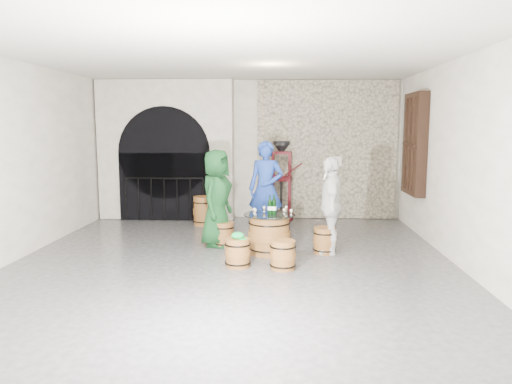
# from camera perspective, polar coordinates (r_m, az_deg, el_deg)

# --- Properties ---
(ground) EXTENTS (8.00, 8.00, 0.00)m
(ground) POSITION_cam_1_polar(r_m,az_deg,el_deg) (7.70, -2.84, -8.47)
(ground) COLOR #313134
(ground) RESTS_ON ground
(wall_back) EXTENTS (8.00, 0.00, 8.00)m
(wall_back) POSITION_cam_1_polar(r_m,az_deg,el_deg) (11.40, -0.81, 4.99)
(wall_back) COLOR beige
(wall_back) RESTS_ON ground
(wall_front) EXTENTS (8.00, 0.00, 8.00)m
(wall_front) POSITION_cam_1_polar(r_m,az_deg,el_deg) (3.49, -9.82, -1.46)
(wall_front) COLOR beige
(wall_front) RESTS_ON ground
(wall_left) EXTENTS (0.00, 8.00, 8.00)m
(wall_left) POSITION_cam_1_polar(r_m,az_deg,el_deg) (8.53, -27.05, 3.20)
(wall_left) COLOR beige
(wall_left) RESTS_ON ground
(wall_right) EXTENTS (0.00, 8.00, 8.00)m
(wall_right) POSITION_cam_1_polar(r_m,az_deg,el_deg) (7.86, 23.39, 3.10)
(wall_right) COLOR beige
(wall_right) RESTS_ON ground
(ceiling) EXTENTS (8.00, 8.00, 0.00)m
(ceiling) POSITION_cam_1_polar(r_m,az_deg,el_deg) (7.47, -3.01, 15.82)
(ceiling) COLOR beige
(ceiling) RESTS_ON wall_back
(stone_facing_panel) EXTENTS (3.20, 0.12, 3.18)m
(stone_facing_panel) POSITION_cam_1_polar(r_m,az_deg,el_deg) (11.36, 8.30, 4.90)
(stone_facing_panel) COLOR #B1A68D
(stone_facing_panel) RESTS_ON ground
(arched_opening) EXTENTS (3.10, 0.60, 3.19)m
(arched_opening) POSITION_cam_1_polar(r_m,az_deg,el_deg) (11.43, -10.48, 4.78)
(arched_opening) COLOR beige
(arched_opening) RESTS_ON ground
(shuttered_window) EXTENTS (0.23, 1.10, 2.00)m
(shuttered_window) POSITION_cam_1_polar(r_m,az_deg,el_deg) (10.10, 18.12, 5.38)
(shuttered_window) COLOR black
(shuttered_window) RESTS_ON wall_right
(barrel_table) EXTENTS (0.87, 0.87, 0.68)m
(barrel_table) POSITION_cam_1_polar(r_m,az_deg,el_deg) (8.25, 1.56, -4.95)
(barrel_table) COLOR brown
(barrel_table) RESTS_ON ground
(barrel_stool_left) EXTENTS (0.41, 0.41, 0.45)m
(barrel_stool_left) POSITION_cam_1_polar(r_m,az_deg,el_deg) (8.77, -3.86, -4.99)
(barrel_stool_left) COLOR brown
(barrel_stool_left) RESTS_ON ground
(barrel_stool_far) EXTENTS (0.41, 0.41, 0.45)m
(barrel_stool_far) POSITION_cam_1_polar(r_m,az_deg,el_deg) (9.20, 1.26, -4.36)
(barrel_stool_far) COLOR brown
(barrel_stool_far) RESTS_ON ground
(barrel_stool_right) EXTENTS (0.41, 0.41, 0.45)m
(barrel_stool_right) POSITION_cam_1_polar(r_m,az_deg,el_deg) (8.37, 8.07, -5.66)
(barrel_stool_right) COLOR brown
(barrel_stool_right) RESTS_ON ground
(barrel_stool_near_right) EXTENTS (0.41, 0.41, 0.45)m
(barrel_stool_near_right) POSITION_cam_1_polar(r_m,az_deg,el_deg) (7.39, 3.18, -7.40)
(barrel_stool_near_right) COLOR brown
(barrel_stool_near_right) RESTS_ON ground
(barrel_stool_near_left) EXTENTS (0.41, 0.41, 0.45)m
(barrel_stool_near_left) POSITION_cam_1_polar(r_m,az_deg,el_deg) (7.51, -2.16, -7.15)
(barrel_stool_near_left) COLOR brown
(barrel_stool_near_left) RESTS_ON ground
(green_cap) EXTENTS (0.24, 0.20, 0.11)m
(green_cap) POSITION_cam_1_polar(r_m,az_deg,el_deg) (7.44, -2.15, -5.16)
(green_cap) COLOR #0D9338
(green_cap) RESTS_ON barrel_stool_near_left
(person_green) EXTENTS (0.75, 0.96, 1.74)m
(person_green) POSITION_cam_1_polar(r_m,az_deg,el_deg) (8.73, -4.66, -0.71)
(person_green) COLOR #0F3818
(person_green) RESTS_ON ground
(person_blue) EXTENTS (0.75, 0.57, 1.87)m
(person_blue) POSITION_cam_1_polar(r_m,az_deg,el_deg) (9.42, 1.17, 0.35)
(person_blue) COLOR navy
(person_blue) RESTS_ON ground
(person_white) EXTENTS (0.48, 1.00, 1.65)m
(person_white) POSITION_cam_1_polar(r_m,az_deg,el_deg) (8.26, 8.77, -1.56)
(person_white) COLOR silver
(person_white) RESTS_ON ground
(wine_bottle_left) EXTENTS (0.08, 0.08, 0.32)m
(wine_bottle_left) POSITION_cam_1_polar(r_m,az_deg,el_deg) (8.16, 1.64, -1.71)
(wine_bottle_left) COLOR black
(wine_bottle_left) RESTS_ON barrel_table
(wine_bottle_center) EXTENTS (0.08, 0.08, 0.32)m
(wine_bottle_center) POSITION_cam_1_polar(r_m,az_deg,el_deg) (8.16, 2.14, -1.71)
(wine_bottle_center) COLOR black
(wine_bottle_center) RESTS_ON barrel_table
(wine_bottle_right) EXTENTS (0.08, 0.08, 0.32)m
(wine_bottle_right) POSITION_cam_1_polar(r_m,az_deg,el_deg) (8.27, 2.13, -1.58)
(wine_bottle_right) COLOR black
(wine_bottle_right) RESTS_ON barrel_table
(tasting_glass_a) EXTENTS (0.05, 0.05, 0.10)m
(tasting_glass_a) POSITION_cam_1_polar(r_m,az_deg,el_deg) (8.13, -0.10, -2.32)
(tasting_glass_a) COLOR #A96E20
(tasting_glass_a) RESTS_ON barrel_table
(tasting_glass_b) EXTENTS (0.05, 0.05, 0.10)m
(tasting_glass_b) POSITION_cam_1_polar(r_m,az_deg,el_deg) (8.18, 3.34, -2.27)
(tasting_glass_b) COLOR #A96E20
(tasting_glass_b) RESTS_ON barrel_table
(tasting_glass_c) EXTENTS (0.05, 0.05, 0.10)m
(tasting_glass_c) POSITION_cam_1_polar(r_m,az_deg,el_deg) (8.39, 0.97, -2.01)
(tasting_glass_c) COLOR #A96E20
(tasting_glass_c) RESTS_ON barrel_table
(tasting_glass_d) EXTENTS (0.05, 0.05, 0.10)m
(tasting_glass_d) POSITION_cam_1_polar(r_m,az_deg,el_deg) (8.43, 3.55, -1.97)
(tasting_glass_d) COLOR #A96E20
(tasting_glass_d) RESTS_ON barrel_table
(tasting_glass_e) EXTENTS (0.05, 0.05, 0.10)m
(tasting_glass_e) POSITION_cam_1_polar(r_m,az_deg,el_deg) (8.10, 4.17, -2.39)
(tasting_glass_e) COLOR #A96E20
(tasting_glass_e) RESTS_ON barrel_table
(tasting_glass_f) EXTENTS (0.05, 0.05, 0.10)m
(tasting_glass_f) POSITION_cam_1_polar(r_m,az_deg,el_deg) (8.21, -0.21, -2.22)
(tasting_glass_f) COLOR #A96E20
(tasting_glass_f) RESTS_ON barrel_table
(side_barrel) EXTENTS (0.48, 0.48, 0.63)m
(side_barrel) POSITION_cam_1_polar(r_m,az_deg,el_deg) (10.65, -6.17, -2.22)
(side_barrel) COLOR brown
(side_barrel) RESTS_ON ground
(corking_press) EXTENTS (0.76, 0.48, 1.82)m
(corking_press) POSITION_cam_1_polar(r_m,az_deg,el_deg) (10.99, 3.00, 2.03)
(corking_press) COLOR #490C14
(corking_press) RESTS_ON ground
(control_box) EXTENTS (0.18, 0.10, 0.22)m
(control_box) POSITION_cam_1_polar(r_m,az_deg,el_deg) (11.32, 9.58, 3.59)
(control_box) COLOR silver
(control_box) RESTS_ON wall_back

